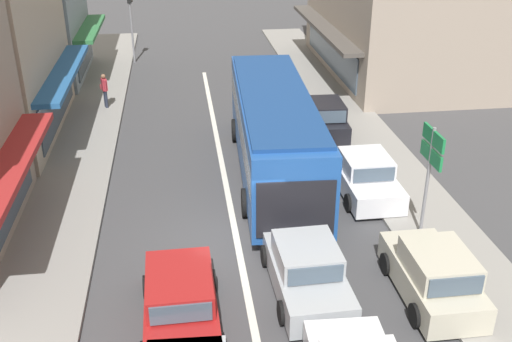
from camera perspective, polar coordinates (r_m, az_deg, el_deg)
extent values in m
plane|color=#3F3F42|center=(18.46, -1.85, -6.55)|extent=(140.00, 140.00, 0.00)
cube|color=silver|center=(21.93, -2.94, -0.98)|extent=(0.20, 28.00, 0.01)
cube|color=gray|center=(24.24, -19.60, 0.36)|extent=(5.20, 44.00, 0.14)
cube|color=gray|center=(24.87, 11.03, 2.07)|extent=(2.80, 44.00, 0.12)
cube|color=maroon|center=(18.33, -22.34, 0.71)|extent=(1.10, 7.61, 0.20)
cube|color=#425160|center=(18.99, -22.91, -2.92)|extent=(0.06, 6.62, 1.80)
cube|color=#23568E|center=(26.60, -17.91, 8.93)|extent=(1.10, 8.59, 0.20)
cube|color=#425160|center=(27.06, -18.42, 6.22)|extent=(0.06, 7.47, 1.80)
cube|color=#84939E|center=(35.19, -22.60, 14.27)|extent=(7.23, 7.16, 7.94)
cube|color=#2D703D|center=(34.65, -15.59, 12.95)|extent=(1.10, 6.59, 0.20)
cube|color=#425160|center=(35.00, -16.03, 10.82)|extent=(0.06, 5.73, 1.80)
cube|color=gray|center=(35.14, 14.69, 15.29)|extent=(8.88, 13.05, 7.87)
cube|color=#4C4742|center=(33.88, 6.53, 13.43)|extent=(1.10, 12.00, 0.20)
cube|color=#425160|center=(34.28, 7.12, 11.31)|extent=(0.06, 10.44, 1.80)
cube|color=#1E4C99|center=(21.70, 1.73, 3.84)|extent=(3.01, 10.91, 2.70)
cube|color=#425160|center=(21.55, 1.75, 4.84)|extent=(3.03, 10.48, 0.90)
cube|color=black|center=(16.93, 3.81, -3.67)|extent=(2.25, 0.17, 1.76)
cube|color=navy|center=(21.21, 1.79, 7.37)|extent=(2.84, 10.04, 0.12)
cylinder|color=black|center=(25.18, -2.00, 3.89)|extent=(0.31, 0.97, 0.96)
cylinder|color=black|center=(25.41, 3.65, 4.07)|extent=(0.31, 0.97, 0.96)
cylinder|color=black|center=(19.47, -0.98, -3.04)|extent=(0.31, 0.97, 0.96)
cylinder|color=black|center=(19.77, 6.27, -2.73)|extent=(0.31, 0.97, 0.96)
cube|color=maroon|center=(15.08, -7.16, -12.85)|extent=(1.77, 4.22, 0.72)
cube|color=maroon|center=(14.60, -7.29, -11.07)|extent=(1.58, 1.82, 0.60)
cube|color=#425160|center=(15.34, -7.40, -9.02)|extent=(1.44, 0.08, 0.51)
cube|color=#425160|center=(13.87, -7.16, -13.33)|extent=(1.40, 0.08, 0.48)
cylinder|color=black|center=(16.23, -10.36, -10.81)|extent=(0.19, 0.62, 0.62)
cylinder|color=black|center=(16.22, -4.19, -10.42)|extent=(0.19, 0.62, 0.62)
cube|color=#9EA3A8|center=(16.18, 4.70, -9.68)|extent=(1.82, 4.24, 0.72)
cube|color=#9EA3A8|center=(15.72, 4.87, -7.93)|extent=(1.60, 1.84, 0.60)
cube|color=#425160|center=(16.47, 4.12, -6.18)|extent=(1.44, 0.10, 0.51)
cube|color=#425160|center=(14.99, 5.70, -9.85)|extent=(1.41, 0.09, 0.48)
cylinder|color=black|center=(17.15, 0.87, -8.10)|extent=(0.20, 0.62, 0.62)
cylinder|color=black|center=(17.48, 6.48, -7.55)|extent=(0.20, 0.62, 0.62)
cylinder|color=black|center=(15.16, 2.54, -13.35)|extent=(0.20, 0.62, 0.62)
cylinder|color=black|center=(15.54, 8.93, -12.57)|extent=(0.20, 0.62, 0.62)
cube|color=#B7B29E|center=(16.54, 16.33, -9.85)|extent=(1.65, 3.70, 0.76)
cube|color=#B7B29E|center=(15.93, 17.06, -8.41)|extent=(1.52, 1.90, 0.64)
cube|color=#425160|center=(16.67, 15.76, -6.58)|extent=(1.40, 0.06, 0.54)
cube|color=#425160|center=(15.23, 18.50, -10.40)|extent=(1.37, 0.06, 0.51)
cylinder|color=black|center=(17.21, 12.30, -8.64)|extent=(0.18, 0.62, 0.62)
cylinder|color=black|center=(17.80, 17.34, -8.05)|extent=(0.18, 0.62, 0.62)
cylinder|color=black|center=(15.57, 14.97, -13.16)|extent=(0.18, 0.62, 0.62)
cylinder|color=black|center=(16.21, 20.48, -12.29)|extent=(0.18, 0.62, 0.62)
cube|color=silver|center=(21.26, 10.21, -0.76)|extent=(1.74, 4.21, 0.72)
cube|color=silver|center=(20.90, 10.42, 0.73)|extent=(1.57, 1.81, 0.60)
cube|color=#425160|center=(21.69, 9.72, 1.76)|extent=(1.44, 0.07, 0.51)
cube|color=#425160|center=(20.11, 11.18, -0.37)|extent=(1.40, 0.07, 0.48)
cylinder|color=black|center=(22.21, 7.12, 0.09)|extent=(0.18, 0.62, 0.62)
cylinder|color=black|center=(22.68, 11.33, 0.33)|extent=(0.18, 0.62, 0.62)
cylinder|color=black|center=(20.05, 8.84, -3.01)|extent=(0.18, 0.62, 0.62)
cylinder|color=black|center=(20.57, 13.46, -2.67)|extent=(0.18, 0.62, 0.62)
cube|color=black|center=(26.12, 6.36, 4.67)|extent=(1.77, 3.76, 0.76)
cube|color=black|center=(25.60, 6.57, 5.88)|extent=(1.59, 1.95, 0.64)
cube|color=#425160|center=(26.50, 6.15, 6.60)|extent=(1.40, 0.11, 0.54)
cube|color=#425160|center=(24.71, 7.01, 5.12)|extent=(1.37, 0.11, 0.51)
cylinder|color=black|center=(27.06, 4.17, 5.05)|extent=(0.20, 0.63, 0.62)
cylinder|color=black|center=(27.38, 7.57, 5.14)|extent=(0.20, 0.63, 0.62)
cylinder|color=black|center=(25.03, 4.99, 3.25)|extent=(0.20, 0.63, 0.62)
cylinder|color=black|center=(25.37, 8.64, 3.37)|extent=(0.20, 0.63, 0.62)
cylinder|color=gray|center=(37.18, -11.76, 13.23)|extent=(0.12, 0.12, 4.20)
sphere|color=black|center=(36.87, -11.75, 15.58)|extent=(0.13, 0.13, 0.13)
cylinder|color=gray|center=(18.46, 15.97, -1.21)|extent=(0.10, 0.10, 3.60)
cube|color=#19753D|center=(17.83, 16.57, 3.06)|extent=(0.08, 1.40, 0.44)
cube|color=white|center=(17.85, 16.70, 3.06)|extent=(0.01, 1.10, 0.10)
cube|color=#19753D|center=(18.04, 16.35, 1.45)|extent=(0.08, 1.40, 0.44)
cube|color=white|center=(18.06, 16.48, 1.46)|extent=(0.01, 1.10, 0.10)
cylinder|color=#232838|center=(29.54, -14.08, 6.65)|extent=(0.14, 0.14, 0.84)
cylinder|color=#232838|center=(29.71, -14.16, 6.75)|extent=(0.14, 0.14, 0.84)
cube|color=#A82D38|center=(29.41, -14.26, 7.99)|extent=(0.33, 0.41, 0.56)
sphere|color=brown|center=(29.30, -14.35, 8.73)|extent=(0.22, 0.22, 0.22)
cylinder|color=#A82D38|center=(29.19, -14.15, 7.87)|extent=(0.09, 0.09, 0.54)
cylinder|color=#A82D38|center=(29.64, -14.38, 8.11)|extent=(0.09, 0.09, 0.54)
cube|color=maroon|center=(29.75, -14.41, 7.81)|extent=(0.26, 0.17, 0.22)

